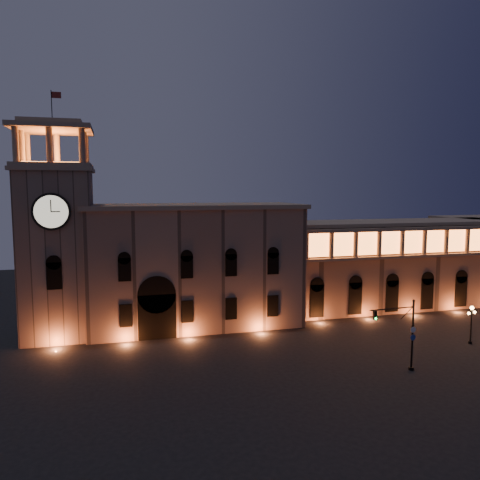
# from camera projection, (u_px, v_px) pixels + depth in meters

# --- Properties ---
(ground) EXTENTS (160.00, 160.00, 0.00)m
(ground) POSITION_uv_depth(u_px,v_px,m) (249.00, 381.00, 48.36)
(ground) COLOR black
(ground) RESTS_ON ground
(government_building) EXTENTS (30.80, 12.80, 17.60)m
(government_building) POSITION_uv_depth(u_px,v_px,m) (194.00, 265.00, 67.98)
(government_building) COLOR #816554
(government_building) RESTS_ON ground
(clock_tower) EXTENTS (9.80, 9.80, 32.40)m
(clock_tower) POSITION_uv_depth(u_px,v_px,m) (57.00, 244.00, 62.00)
(clock_tower) COLOR #816554
(clock_tower) RESTS_ON ground
(colonnade_wing) EXTENTS (40.60, 11.50, 14.50)m
(colonnade_wing) POSITION_uv_depth(u_px,v_px,m) (393.00, 263.00, 78.67)
(colonnade_wing) COLOR #7C604F
(colonnade_wing) RESTS_ON ground
(traffic_light) EXTENTS (5.75, 0.75, 7.88)m
(traffic_light) POSITION_uv_depth(u_px,v_px,m) (405.00, 334.00, 50.47)
(traffic_light) COLOR black
(traffic_light) RESTS_ON ground
(street_lamp_near) EXTENTS (1.68, 0.64, 4.94)m
(street_lamp_near) POSITION_uv_depth(u_px,v_px,m) (471.00, 321.00, 59.64)
(street_lamp_near) COLOR black
(street_lamp_near) RESTS_ON ground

